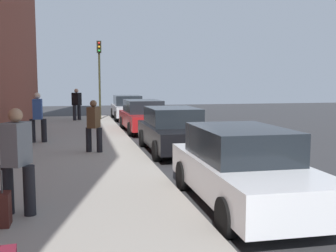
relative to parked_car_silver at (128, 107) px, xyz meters
The scene contains 13 objects.
ground_plane 12.54m from the parked_car_silver, ahead, with size 56.00×56.00×0.00m, color #333335.
sidewalk 12.98m from the parked_car_silver, 15.10° to the right, with size 28.00×4.60×0.15m, color #A39E93.
lane_stripe_centre 12.92m from the parked_car_silver, 14.01° to the left, with size 28.00×0.14×0.01m, color gold.
parked_car_silver is the anchor object (origin of this frame).
parked_car_red 6.59m from the parked_car_silver, ahead, with size 4.68×1.96×1.51m.
parked_car_black 12.38m from the parked_car_silver, ahead, with size 4.50×1.92×1.51m.
parked_car_white 18.53m from the parked_car_silver, ahead, with size 4.59×1.96×1.51m.
pedestrian_black_coat 3.47m from the parked_car_silver, 65.98° to the right, with size 0.56×0.58×1.84m.
pedestrian_blue_coat 11.02m from the parked_car_silver, 24.39° to the right, with size 0.50×0.61×1.84m.
pedestrian_grey_coat 19.06m from the parked_car_silver, 12.46° to the right, with size 0.57×0.57×1.81m.
pedestrian_brown_coat 12.89m from the parked_car_silver, 11.69° to the right, with size 0.53×0.51×1.66m.
traffic_light_pole 3.24m from the parked_car_silver, 59.83° to the right, with size 0.35×0.26×4.63m.
rolling_suitcase 19.60m from the parked_car_silver, 12.62° to the right, with size 0.34×0.22×0.88m.
Camera 1 is at (13.19, -3.03, 2.40)m, focal length 43.52 mm.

